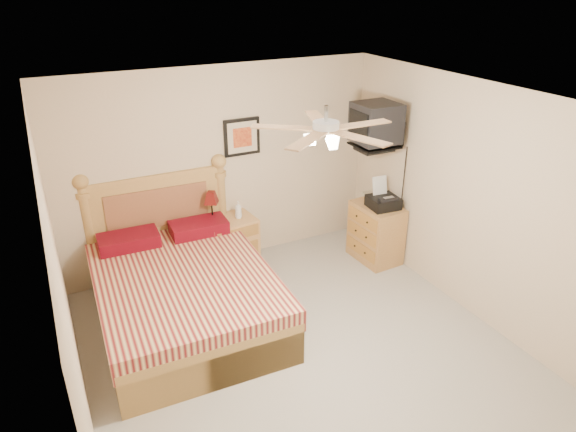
{
  "coord_description": "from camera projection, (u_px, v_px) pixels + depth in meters",
  "views": [
    {
      "loc": [
        -1.94,
        -3.44,
        3.42
      ],
      "look_at": [
        0.23,
        0.9,
        1.12
      ],
      "focal_mm": 32.0,
      "sensor_mm": 36.0,
      "label": 1
    }
  ],
  "objects": [
    {
      "name": "floor",
      "position": [
        308.0,
        359.0,
        5.02
      ],
      "size": [
        4.5,
        4.5,
        0.0
      ],
      "primitive_type": "plane",
      "color": "gray",
      "rests_on": "ground"
    },
    {
      "name": "ceiling",
      "position": [
        313.0,
        105.0,
        3.95
      ],
      "size": [
        4.0,
        4.5,
        0.04
      ],
      "primitive_type": "cube",
      "color": "white",
      "rests_on": "ground"
    },
    {
      "name": "wall_back",
      "position": [
        222.0,
        169.0,
        6.31
      ],
      "size": [
        4.0,
        0.04,
        2.5
      ],
      "primitive_type": "cube",
      "color": "#C7B193",
      "rests_on": "ground"
    },
    {
      "name": "wall_left",
      "position": [
        66.0,
        308.0,
        3.68
      ],
      "size": [
        0.04,
        4.5,
        2.5
      ],
      "primitive_type": "cube",
      "color": "#C7B193",
      "rests_on": "ground"
    },
    {
      "name": "wall_right",
      "position": [
        480.0,
        206.0,
        5.3
      ],
      "size": [
        0.04,
        4.5,
        2.5
      ],
      "primitive_type": "cube",
      "color": "#C7B193",
      "rests_on": "ground"
    },
    {
      "name": "bed",
      "position": [
        182.0,
        263.0,
        5.26
      ],
      "size": [
        1.79,
        2.3,
        1.46
      ],
      "primitive_type": null,
      "rotation": [
        0.0,
        0.0,
        -0.03
      ],
      "color": "#A88146",
      "rests_on": "ground"
    },
    {
      "name": "nightstand",
      "position": [
        231.0,
        243.0,
        6.49
      ],
      "size": [
        0.66,
        0.52,
        0.67
      ],
      "primitive_type": "cube",
      "rotation": [
        0.0,
        0.0,
        0.1
      ],
      "color": "#BF7F4E",
      "rests_on": "ground"
    },
    {
      "name": "table_lamp",
      "position": [
        212.0,
        207.0,
        6.21
      ],
      "size": [
        0.26,
        0.26,
        0.4
      ],
      "primitive_type": null,
      "rotation": [
        0.0,
        0.0,
        0.24
      ],
      "color": "#550D0B",
      "rests_on": "nightstand"
    },
    {
      "name": "lotion_bottle",
      "position": [
        238.0,
        210.0,
        6.34
      ],
      "size": [
        0.09,
        0.09,
        0.22
      ],
      "primitive_type": "imported",
      "rotation": [
        0.0,
        0.0,
        -0.02
      ],
      "color": "white",
      "rests_on": "nightstand"
    },
    {
      "name": "framed_picture",
      "position": [
        242.0,
        137.0,
        6.24
      ],
      "size": [
        0.46,
        0.04,
        0.46
      ],
      "primitive_type": "cube",
      "color": "black",
      "rests_on": "wall_back"
    },
    {
      "name": "dresser",
      "position": [
        376.0,
        232.0,
        6.65
      ],
      "size": [
        0.49,
        0.67,
        0.77
      ],
      "primitive_type": "cube",
      "rotation": [
        0.0,
        0.0,
        0.05
      ],
      "color": "#9E6533",
      "rests_on": "ground"
    },
    {
      "name": "fax_machine",
      "position": [
        384.0,
        194.0,
        6.35
      ],
      "size": [
        0.38,
        0.4,
        0.37
      ],
      "primitive_type": null,
      "rotation": [
        0.0,
        0.0,
        -0.08
      ],
      "color": "black",
      "rests_on": "dresser"
    },
    {
      "name": "magazine_lower",
      "position": [
        365.0,
        198.0,
        6.67
      ],
      "size": [
        0.28,
        0.34,
        0.03
      ],
      "primitive_type": "imported",
      "rotation": [
        0.0,
        0.0,
        -0.24
      ],
      "color": "beige",
      "rests_on": "dresser"
    },
    {
      "name": "magazine_upper",
      "position": [
        368.0,
        195.0,
        6.68
      ],
      "size": [
        0.19,
        0.25,
        0.02
      ],
      "primitive_type": "imported",
      "rotation": [
        0.0,
        0.0,
        0.01
      ],
      "color": "tan",
      "rests_on": "magazine_lower"
    },
    {
      "name": "wall_tv",
      "position": [
        386.0,
        125.0,
        6.04
      ],
      "size": [
        0.56,
        0.46,
        0.58
      ],
      "primitive_type": null,
      "color": "black",
      "rests_on": "wall_right"
    },
    {
      "name": "ceiling_fan",
      "position": [
        326.0,
        129.0,
        3.85
      ],
      "size": [
        1.14,
        1.14,
        0.28
      ],
      "primitive_type": null,
      "color": "white",
      "rests_on": "ceiling"
    }
  ]
}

